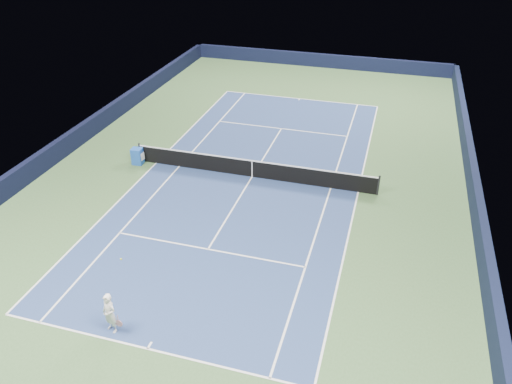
# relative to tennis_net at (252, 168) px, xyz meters

# --- Properties ---
(ground) EXTENTS (40.00, 40.00, 0.00)m
(ground) POSITION_rel_tennis_net_xyz_m (0.00, 0.00, -0.50)
(ground) COLOR #3A5A31
(ground) RESTS_ON ground
(wall_far) EXTENTS (22.00, 0.35, 1.10)m
(wall_far) POSITION_rel_tennis_net_xyz_m (0.00, 19.82, 0.05)
(wall_far) COLOR black
(wall_far) RESTS_ON ground
(wall_right) EXTENTS (0.35, 40.00, 1.10)m
(wall_right) POSITION_rel_tennis_net_xyz_m (10.82, 0.00, 0.05)
(wall_right) COLOR black
(wall_right) RESTS_ON ground
(wall_left) EXTENTS (0.35, 40.00, 1.10)m
(wall_left) POSITION_rel_tennis_net_xyz_m (-10.82, 0.00, 0.05)
(wall_left) COLOR black
(wall_left) RESTS_ON ground
(court_surface) EXTENTS (10.97, 23.77, 0.01)m
(court_surface) POSITION_rel_tennis_net_xyz_m (0.00, 0.00, -0.50)
(court_surface) COLOR navy
(court_surface) RESTS_ON ground
(baseline_far) EXTENTS (10.97, 0.08, 0.00)m
(baseline_far) POSITION_rel_tennis_net_xyz_m (0.00, 11.88, -0.50)
(baseline_far) COLOR white
(baseline_far) RESTS_ON ground
(baseline_near) EXTENTS (10.97, 0.08, 0.00)m
(baseline_near) POSITION_rel_tennis_net_xyz_m (0.00, -11.88, -0.50)
(baseline_near) COLOR white
(baseline_near) RESTS_ON ground
(sideline_doubles_right) EXTENTS (0.08, 23.77, 0.00)m
(sideline_doubles_right) POSITION_rel_tennis_net_xyz_m (5.49, 0.00, -0.50)
(sideline_doubles_right) COLOR white
(sideline_doubles_right) RESTS_ON ground
(sideline_doubles_left) EXTENTS (0.08, 23.77, 0.00)m
(sideline_doubles_left) POSITION_rel_tennis_net_xyz_m (-5.49, 0.00, -0.50)
(sideline_doubles_left) COLOR white
(sideline_doubles_left) RESTS_ON ground
(sideline_singles_right) EXTENTS (0.08, 23.77, 0.00)m
(sideline_singles_right) POSITION_rel_tennis_net_xyz_m (4.12, 0.00, -0.50)
(sideline_singles_right) COLOR white
(sideline_singles_right) RESTS_ON ground
(sideline_singles_left) EXTENTS (0.08, 23.77, 0.00)m
(sideline_singles_left) POSITION_rel_tennis_net_xyz_m (-4.12, 0.00, -0.50)
(sideline_singles_left) COLOR white
(sideline_singles_left) RESTS_ON ground
(service_line_far) EXTENTS (8.23, 0.08, 0.00)m
(service_line_far) POSITION_rel_tennis_net_xyz_m (0.00, 6.40, -0.50)
(service_line_far) COLOR white
(service_line_far) RESTS_ON ground
(service_line_near) EXTENTS (8.23, 0.08, 0.00)m
(service_line_near) POSITION_rel_tennis_net_xyz_m (0.00, -6.40, -0.50)
(service_line_near) COLOR white
(service_line_near) RESTS_ON ground
(center_service_line) EXTENTS (0.08, 12.80, 0.00)m
(center_service_line) POSITION_rel_tennis_net_xyz_m (0.00, 0.00, -0.50)
(center_service_line) COLOR white
(center_service_line) RESTS_ON ground
(center_mark_far) EXTENTS (0.08, 0.30, 0.00)m
(center_mark_far) POSITION_rel_tennis_net_xyz_m (0.00, 11.73, -0.50)
(center_mark_far) COLOR white
(center_mark_far) RESTS_ON ground
(center_mark_near) EXTENTS (0.08, 0.30, 0.00)m
(center_mark_near) POSITION_rel_tennis_net_xyz_m (0.00, -11.73, -0.50)
(center_mark_near) COLOR white
(center_mark_near) RESTS_ON ground
(tennis_net) EXTENTS (12.90, 0.10, 1.07)m
(tennis_net) POSITION_rel_tennis_net_xyz_m (0.00, 0.00, 0.00)
(tennis_net) COLOR black
(tennis_net) RESTS_ON ground
(sponsor_cube) EXTENTS (0.61, 0.54, 0.91)m
(sponsor_cube) POSITION_rel_tennis_net_xyz_m (-6.40, -0.33, -0.05)
(sponsor_cube) COLOR blue
(sponsor_cube) RESTS_ON ground
(tennis_player) EXTENTS (0.78, 1.30, 2.34)m
(tennis_player) POSITION_rel_tennis_net_xyz_m (-1.49, -11.47, 0.27)
(tennis_player) COLOR white
(tennis_player) RESTS_ON ground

